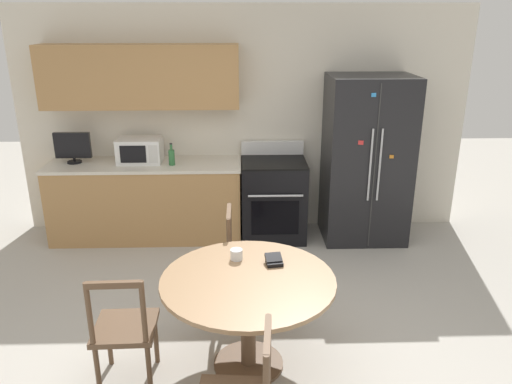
{
  "coord_description": "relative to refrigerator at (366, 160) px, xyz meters",
  "views": [
    {
      "loc": [
        -0.03,
        -3.13,
        2.49
      ],
      "look_at": [
        0.1,
        1.15,
        0.95
      ],
      "focal_mm": 35.0,
      "sensor_mm": 36.0,
      "label": 1
    }
  ],
  "objects": [
    {
      "name": "ground_plane",
      "position": [
        -1.38,
        -2.23,
        -0.93
      ],
      "size": [
        14.0,
        14.0,
        0.0
      ],
      "primitive_type": "plane",
      "color": "#B2ADA3"
    },
    {
      "name": "back_wall",
      "position": [
        -1.68,
        0.36,
        0.51
      ],
      "size": [
        5.2,
        0.44,
        2.6
      ],
      "color": "silver",
      "rests_on": "ground_plane"
    },
    {
      "name": "kitchen_counter",
      "position": [
        -2.5,
        0.06,
        -0.48
      ],
      "size": [
        2.18,
        0.64,
        0.9
      ],
      "color": "#AD7F4C",
      "rests_on": "ground_plane"
    },
    {
      "name": "refrigerator",
      "position": [
        0.0,
        0.0,
        0.0
      ],
      "size": [
        0.92,
        0.74,
        1.87
      ],
      "color": "black",
      "rests_on": "ground_plane"
    },
    {
      "name": "oven_range",
      "position": [
        -1.04,
        0.04,
        -0.47
      ],
      "size": [
        0.73,
        0.68,
        1.08
      ],
      "color": "black",
      "rests_on": "ground_plane"
    },
    {
      "name": "microwave",
      "position": [
        -2.55,
        0.12,
        0.1
      ],
      "size": [
        0.49,
        0.35,
        0.27
      ],
      "color": "white",
      "rests_on": "kitchen_counter"
    },
    {
      "name": "countertop_tv",
      "position": [
        -3.29,
        0.1,
        0.15
      ],
      "size": [
        0.4,
        0.16,
        0.35
      ],
      "color": "black",
      "rests_on": "kitchen_counter"
    },
    {
      "name": "counter_bottle",
      "position": [
        -2.18,
        -0.02,
        0.06
      ],
      "size": [
        0.07,
        0.07,
        0.25
      ],
      "color": "#2D6B38",
      "rests_on": "kitchen_counter"
    },
    {
      "name": "dining_table",
      "position": [
        -1.37,
        -2.27,
        -0.34
      ],
      "size": [
        1.24,
        1.24,
        0.73
      ],
      "color": "#997551",
      "rests_on": "ground_plane"
    },
    {
      "name": "dining_chair_left",
      "position": [
        -2.23,
        -2.42,
        -0.5
      ],
      "size": [
        0.43,
        0.43,
        0.9
      ],
      "rotation": [
        0.0,
        0.0,
        6.31
      ],
      "color": "brown",
      "rests_on": "ground_plane"
    },
    {
      "name": "dining_chair_far",
      "position": [
        -1.36,
        -1.41,
        -0.5
      ],
      "size": [
        0.42,
        0.42,
        0.9
      ],
      "rotation": [
        0.0,
        0.0,
        4.71
      ],
      "color": "brown",
      "rests_on": "ground_plane"
    },
    {
      "name": "candle_glass",
      "position": [
        -1.45,
        -1.98,
        -0.17
      ],
      "size": [
        0.09,
        0.09,
        0.08
      ],
      "color": "silver",
      "rests_on": "dining_table"
    },
    {
      "name": "wallet",
      "position": [
        -1.17,
        -2.06,
        -0.17
      ],
      "size": [
        0.14,
        0.14,
        0.07
      ],
      "color": "black",
      "rests_on": "dining_table"
    }
  ]
}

